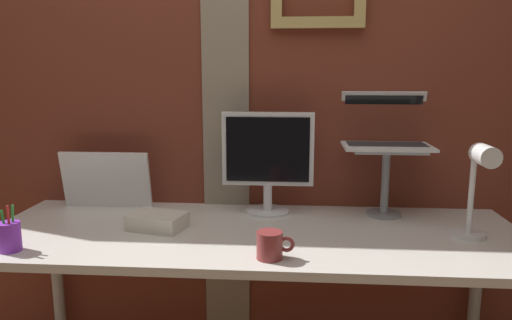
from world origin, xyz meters
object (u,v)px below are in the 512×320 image
Objects in this scene: monitor at (268,155)px; laptop at (384,131)px; whiteboard_panel at (106,180)px; coffee_mug at (270,245)px; pen_cup at (9,236)px; desk_lamp at (479,182)px.

laptop is at bearing 8.69° from monitor.
whiteboard_panel reaches higher than coffee_mug.
monitor reaches higher than pen_cup.
whiteboard_panel reaches higher than pen_cup.
pen_cup is (-1.56, -0.21, -0.16)m from desk_lamp.
laptop is 2.90× the size of coffee_mug.
desk_lamp is at bearing -55.13° from laptop.
whiteboard_panel is (-0.70, 0.02, -0.12)m from monitor.
pen_cup is (-0.13, -0.52, -0.07)m from whiteboard_panel.
pen_cup is at bearing -172.48° from desk_lamp.
laptop is at bearing 124.87° from desk_lamp.
pen_cup is at bearing -156.34° from laptop.
monitor reaches higher than coffee_mug.
pen_cup is 1.31× the size of coffee_mug.
whiteboard_panel is at bearing 76.40° from pen_cup.
desk_lamp is 0.75m from coffee_mug.
monitor is 1.21× the size of desk_lamp.
laptop is 0.78m from coffee_mug.
monitor is 0.71m from whiteboard_panel.
desk_lamp is at bearing -21.73° from monitor.
whiteboard_panel is 2.44× the size of pen_cup.
monitor is 0.54m from coffee_mug.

